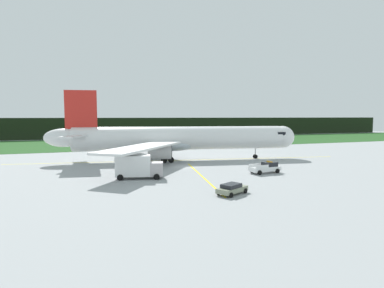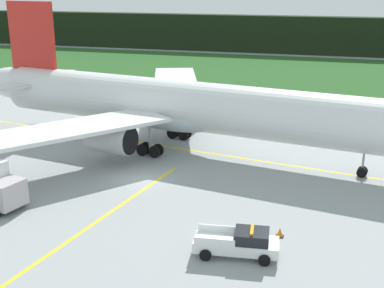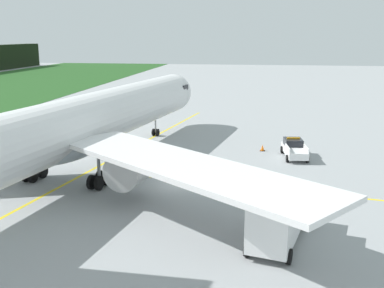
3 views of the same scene
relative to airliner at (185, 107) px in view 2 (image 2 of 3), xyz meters
The scene contains 8 objects.
ground 10.16m from the airliner, 98.34° to the right, with size 320.00×320.00×0.00m, color #94989A.
grass_verge 48.31m from the airliner, 91.57° to the left, with size 320.00×47.52×0.04m, color #204D1C.
distant_tree_line 77.37m from the airliner, 90.97° to the left, with size 288.00×4.40×8.76m, color black.
taxiway_centerline_main 4.67m from the airliner, ahead, with size 70.64×0.30×0.01m, color yellow.
taxiway_centerline_spur 19.35m from the airliner, 94.52° to the right, with size 26.70×0.30×0.01m, color yellow.
airliner is the anchor object (origin of this frame).
ops_pickup_truck 22.03m from the airliner, 63.83° to the right, with size 5.55×2.70×1.94m.
apron_cone 20.50m from the airliner, 54.12° to the right, with size 0.54×0.54×0.68m.
Camera 2 is at (16.04, -39.10, 16.75)m, focal length 47.77 mm.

